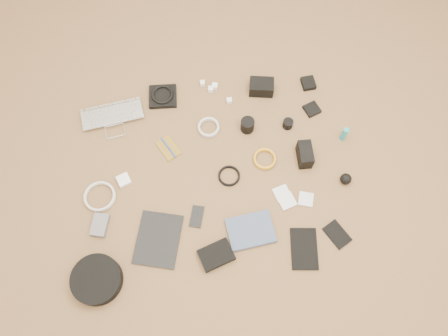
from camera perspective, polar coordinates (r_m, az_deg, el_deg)
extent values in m
cube|color=brown|center=(2.21, -1.40, -0.93)|extent=(4.00, 4.00, 0.04)
imported|color=silver|center=(2.38, -14.20, 5.82)|extent=(0.34, 0.25, 0.03)
cube|color=black|center=(2.41, -7.99, 9.23)|extent=(0.16, 0.16, 0.03)
torus|color=black|center=(2.39, -8.06, 9.49)|extent=(0.13, 0.13, 0.01)
cube|color=white|center=(2.44, -2.83, 11.00)|extent=(0.03, 0.03, 0.02)
cube|color=white|center=(2.41, -1.75, 10.25)|extent=(0.03, 0.03, 0.03)
cube|color=white|center=(2.42, -1.22, 10.62)|extent=(0.04, 0.04, 0.03)
cube|color=white|center=(2.37, 0.69, 8.78)|extent=(0.03, 0.03, 0.03)
cube|color=black|center=(2.40, 4.91, 10.50)|extent=(0.15, 0.12, 0.07)
cube|color=black|center=(2.47, 10.95, 10.82)|extent=(0.07, 0.08, 0.03)
cube|color=olive|center=(2.26, -7.26, 2.58)|extent=(0.13, 0.15, 0.01)
cylinder|color=#153EAD|center=(2.26, -7.28, 2.66)|extent=(0.06, 0.12, 0.01)
torus|color=silver|center=(2.30, -2.02, 5.26)|extent=(0.15, 0.15, 0.01)
cylinder|color=black|center=(2.27, 3.07, 5.61)|extent=(0.08, 0.08, 0.08)
cylinder|color=black|center=(2.31, 8.34, 5.74)|extent=(0.07, 0.07, 0.05)
cube|color=black|center=(2.39, 11.40, 7.53)|extent=(0.09, 0.09, 0.02)
cube|color=white|center=(2.22, -12.95, -1.57)|extent=(0.08, 0.08, 0.03)
torus|color=silver|center=(2.23, -15.88, -3.65)|extent=(0.20, 0.20, 0.01)
torus|color=black|center=(2.18, 0.67, -1.08)|extent=(0.13, 0.13, 0.01)
torus|color=gold|center=(2.23, 5.32, 1.12)|extent=(0.15, 0.15, 0.01)
cube|color=black|center=(2.22, 10.51, 1.74)|extent=(0.08, 0.13, 0.09)
cylinder|color=teal|center=(2.32, 15.43, 4.30)|extent=(0.04, 0.04, 0.10)
cube|color=slate|center=(2.17, -15.91, -7.20)|extent=(0.10, 0.13, 0.03)
cube|color=black|center=(2.11, -8.59, -9.20)|extent=(0.27, 0.31, 0.01)
cube|color=black|center=(2.12, -3.58, -6.35)|extent=(0.09, 0.12, 0.01)
cube|color=silver|center=(2.17, 7.57, -3.31)|extent=(0.09, 0.09, 0.01)
cube|color=silver|center=(2.16, 8.19, -4.27)|extent=(0.09, 0.09, 0.01)
cube|color=silver|center=(2.18, 10.65, -4.03)|extent=(0.09, 0.09, 0.01)
sphere|color=black|center=(2.23, 15.62, -1.39)|extent=(0.06, 0.06, 0.06)
cylinder|color=black|center=(2.10, -16.28, -13.83)|extent=(0.28, 0.28, 0.06)
cube|color=black|center=(2.06, -1.03, -11.30)|extent=(0.17, 0.14, 0.04)
imported|color=#3F4C6B|center=(2.08, 4.07, -10.27)|extent=(0.22, 0.17, 0.02)
cube|color=black|center=(2.11, 10.42, -10.33)|extent=(0.16, 0.22, 0.01)
cube|color=black|center=(2.16, 14.55, -8.39)|extent=(0.13, 0.15, 0.01)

